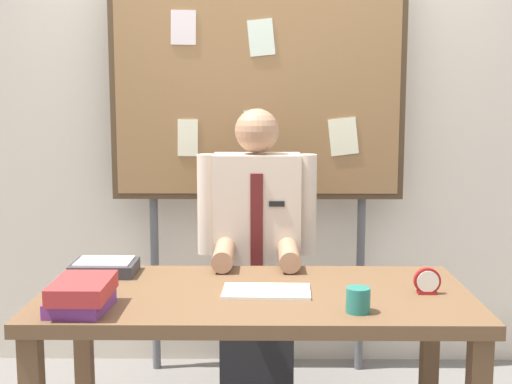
{
  "coord_description": "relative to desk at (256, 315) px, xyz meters",
  "views": [
    {
      "loc": [
        0.02,
        -2.5,
        1.49
      ],
      "look_at": [
        0.0,
        0.19,
        1.11
      ],
      "focal_mm": 48.22,
      "sensor_mm": 36.0,
      "label": 1
    }
  ],
  "objects": [
    {
      "name": "paper_tray",
      "position": [
        -0.62,
        0.25,
        0.12
      ],
      "size": [
        0.26,
        0.2,
        0.06
      ],
      "color": "#333338",
      "rests_on": "desk"
    },
    {
      "name": "book_stack",
      "position": [
        -0.59,
        -0.24,
        0.15
      ],
      "size": [
        0.21,
        0.28,
        0.11
      ],
      "color": "#72337F",
      "rests_on": "desk"
    },
    {
      "name": "desk",
      "position": [
        0.0,
        0.0,
        0.0
      ],
      "size": [
        1.61,
        0.78,
        0.76
      ],
      "color": "brown",
      "rests_on": "ground_plane"
    },
    {
      "name": "back_wall",
      "position": [
        0.0,
        1.27,
        0.69
      ],
      "size": [
        6.4,
        0.08,
        2.7
      ],
      "primitive_type": "cube",
      "color": "beige",
      "rests_on": "ground_plane"
    },
    {
      "name": "coffee_mug",
      "position": [
        0.35,
        -0.25,
        0.14
      ],
      "size": [
        0.08,
        0.08,
        0.09
      ],
      "primitive_type": "cylinder",
      "color": "#267266",
      "rests_on": "desk"
    },
    {
      "name": "person",
      "position": [
        0.0,
        0.63,
        0.0
      ],
      "size": [
        0.55,
        0.56,
        1.43
      ],
      "color": "#2D2D33",
      "rests_on": "ground_plane"
    },
    {
      "name": "desk_clock",
      "position": [
        0.64,
        -0.03,
        0.14
      ],
      "size": [
        0.1,
        0.04,
        0.1
      ],
      "color": "maroon",
      "rests_on": "desk"
    },
    {
      "name": "open_notebook",
      "position": [
        0.04,
        -0.02,
        0.1
      ],
      "size": [
        0.33,
        0.2,
        0.01
      ],
      "primitive_type": "cube",
      "rotation": [
        0.0,
        0.0,
        -0.03
      ],
      "color": "white",
      "rests_on": "desk"
    },
    {
      "name": "bulletin_board",
      "position": [
        -0.0,
        1.06,
        0.86
      ],
      "size": [
        1.51,
        0.09,
        2.14
      ],
      "color": "#4C3823",
      "rests_on": "ground_plane"
    }
  ]
}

